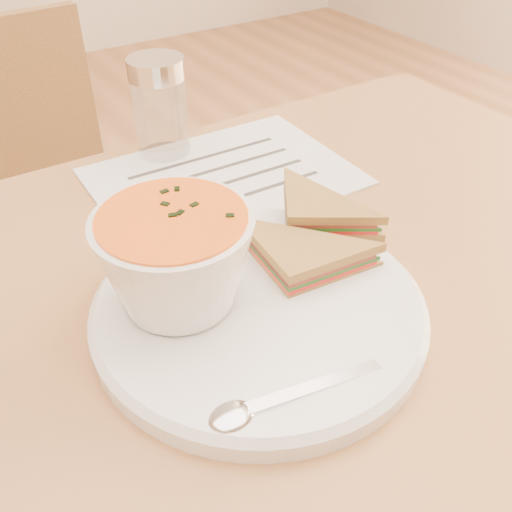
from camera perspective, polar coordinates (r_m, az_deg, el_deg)
dining_table at (r=0.83m, az=1.50°, el=-23.57°), size 1.00×0.70×0.75m
chair_far at (r=1.16m, az=-18.83°, el=-0.75°), size 0.40×0.40×0.83m
plate at (r=0.50m, az=0.27°, el=-5.37°), size 0.37×0.37×0.02m
soup_bowl at (r=0.47m, az=-7.94°, el=-0.81°), size 0.16×0.16×0.09m
sandwich_half_a at (r=0.48m, az=3.28°, el=-3.50°), size 0.11×0.11×0.03m
sandwich_half_b at (r=0.54m, az=3.14°, el=2.62°), size 0.13×0.13×0.03m
spoon at (r=0.42m, az=4.23°, el=-13.51°), size 0.18×0.06×0.01m
paper_menu at (r=0.70m, az=-3.28°, el=7.94°), size 0.31×0.23×0.00m
condiment_shaker at (r=0.74m, az=-9.57°, el=14.39°), size 0.08×0.08×0.12m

